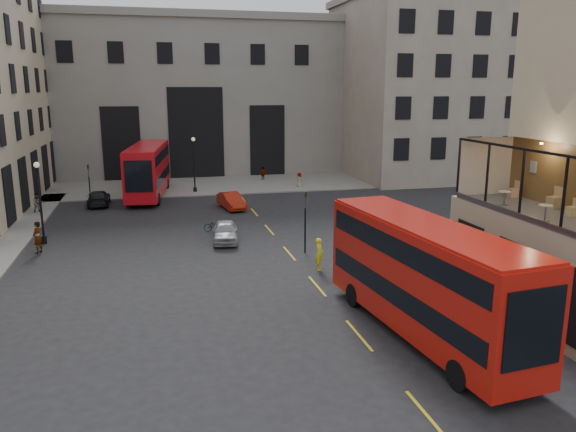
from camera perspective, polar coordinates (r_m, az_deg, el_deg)
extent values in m
plane|color=black|center=(24.41, 11.68, -11.32)|extent=(140.00, 140.00, 0.00)
cube|color=black|center=(26.13, 21.86, -5.67)|extent=(0.08, 9.20, 3.00)
cube|color=beige|center=(30.13, 19.42, 4.82)|extent=(3.00, 0.04, 2.90)
cube|color=black|center=(25.96, 25.64, 6.33)|extent=(3.00, 10.00, 0.04)
cube|color=slate|center=(25.46, 22.41, 0.12)|extent=(0.12, 10.00, 0.18)
cube|color=black|center=(25.05, 22.94, 6.26)|extent=(0.12, 10.00, 0.10)
cube|color=beige|center=(29.47, 23.66, 4.59)|extent=(0.04, 0.45, 0.55)
cylinder|color=#FFD899|center=(28.02, 24.34, 6.74)|extent=(0.12, 0.12, 0.05)
cube|color=#C9B597|center=(26.95, 24.56, -4.80)|extent=(3.00, 11.00, 4.50)
cube|color=slate|center=(26.39, 25.02, -0.03)|extent=(3.00, 10.00, 0.10)
cube|color=gray|center=(68.21, -9.76, 11.94)|extent=(34.00, 10.00, 18.00)
cube|color=gray|center=(68.63, -10.05, 19.14)|extent=(35.00, 10.60, 0.80)
cube|color=black|center=(63.36, -9.30, 8.28)|extent=(6.00, 0.12, 10.00)
cube|color=black|center=(63.34, -16.55, 7.01)|extent=(4.00, 0.12, 8.00)
cube|color=black|center=(64.55, -2.11, 7.63)|extent=(4.00, 0.12, 8.00)
cube|color=#A19482|center=(67.03, 13.13, 12.64)|extent=(16.00, 18.00, 20.00)
cube|color=slate|center=(58.98, -9.71, 3.09)|extent=(40.00, 12.00, 0.12)
cylinder|color=black|center=(34.29, 1.75, -1.47)|extent=(0.10, 0.10, 2.80)
imported|color=black|center=(33.87, 1.77, 1.64)|extent=(0.16, 0.20, 1.00)
cylinder|color=black|center=(49.05, -19.46, 2.16)|extent=(0.10, 0.10, 2.80)
imported|color=black|center=(48.75, -19.62, 4.36)|extent=(0.16, 0.20, 1.00)
cylinder|color=black|center=(39.40, -23.83, 0.95)|extent=(0.14, 0.14, 5.00)
cylinder|color=black|center=(39.88, -23.54, -2.22)|extent=(0.36, 0.36, 0.50)
sphere|color=silver|center=(38.99, -24.18, 4.76)|extent=(0.36, 0.36, 0.36)
cylinder|color=black|center=(54.67, -9.50, 4.93)|extent=(0.14, 0.14, 5.00)
cylinder|color=black|center=(55.02, -9.42, 2.61)|extent=(0.36, 0.36, 0.50)
sphere|color=silver|center=(54.37, -9.61, 7.69)|extent=(0.36, 0.36, 0.36)
cube|color=#B6150C|center=(23.24, 13.68, -6.01)|extent=(3.90, 12.01, 4.18)
cube|color=black|center=(23.43, 13.60, -7.37)|extent=(3.88, 11.38, 0.86)
cube|color=black|center=(22.86, 13.85, -2.95)|extent=(3.88, 11.38, 0.86)
cube|color=#B6150C|center=(22.65, 13.96, -0.91)|extent=(3.77, 11.77, 0.13)
cylinder|color=black|center=(26.40, 6.69, -7.98)|extent=(0.41, 1.10, 1.07)
cylinder|color=black|center=(27.51, 11.30, -7.27)|extent=(0.41, 1.10, 1.07)
cylinder|color=black|center=(20.27, 16.95, -15.23)|extent=(0.41, 1.10, 1.07)
cylinder|color=black|center=(21.70, 22.31, -13.70)|extent=(0.41, 1.10, 1.07)
cube|color=red|center=(53.47, -14.02, 4.62)|extent=(4.21, 12.26, 4.26)
cube|color=black|center=(53.56, -13.98, 3.98)|extent=(4.17, 11.62, 0.87)
cube|color=black|center=(53.31, -14.10, 6.01)|extent=(4.17, 11.62, 0.87)
cube|color=red|center=(53.22, -14.15, 6.92)|extent=(4.07, 12.01, 0.13)
cylinder|color=black|center=(57.71, -14.66, 3.13)|extent=(0.44, 1.12, 1.09)
cylinder|color=black|center=(57.41, -12.19, 3.21)|extent=(0.44, 1.12, 1.09)
cylinder|color=black|center=(49.89, -15.92, 1.58)|extent=(0.44, 1.12, 1.09)
cylinder|color=black|center=(49.53, -13.08, 1.66)|extent=(0.44, 1.12, 1.09)
imported|color=#A5A7AD|center=(37.16, -6.38, -1.58)|extent=(2.08, 4.12, 1.34)
imported|color=#A01B09|center=(47.19, -5.78, 1.54)|extent=(2.12, 4.26, 1.34)
imported|color=black|center=(51.01, -18.68, 1.74)|extent=(1.87, 4.42, 1.27)
imported|color=gray|center=(39.89, -7.37, -0.96)|extent=(1.72, 0.89, 0.86)
imported|color=#FFFD1A|center=(31.21, 3.21, -3.88)|extent=(0.63, 0.77, 1.82)
imported|color=gray|center=(49.31, -24.08, 1.18)|extent=(0.97, 0.83, 1.72)
imported|color=gray|center=(49.60, -15.68, 2.05)|extent=(1.19, 1.46, 1.97)
imported|color=gray|center=(61.19, -2.56, 4.28)|extent=(0.94, 0.50, 1.53)
imported|color=gray|center=(57.04, 1.15, 3.66)|extent=(0.76, 0.88, 1.53)
imported|color=gray|center=(37.56, -24.10, -2.00)|extent=(0.70, 0.84, 1.97)
cylinder|color=beige|center=(25.06, 24.74, 1.01)|extent=(0.54, 0.54, 0.04)
cylinder|color=slate|center=(25.12, 24.67, 0.29)|extent=(0.07, 0.07, 0.63)
cylinder|color=slate|center=(25.19, 24.60, -0.42)|extent=(0.39, 0.39, 0.03)
cylinder|color=white|center=(27.73, 21.18, 2.34)|extent=(0.53, 0.53, 0.04)
cylinder|color=slate|center=(27.78, 21.13, 1.70)|extent=(0.07, 0.07, 0.62)
cylinder|color=slate|center=(27.84, 21.07, 1.07)|extent=(0.39, 0.39, 0.03)
cube|color=#D2BD79|center=(26.57, 26.86, 0.42)|extent=(0.39, 0.39, 0.40)
cube|color=#D2BD79|center=(26.61, 27.23, 1.23)|extent=(0.05, 0.38, 0.36)
cube|color=tan|center=(27.98, 25.38, 1.25)|extent=(0.53, 0.53, 0.52)
cube|color=tan|center=(28.05, 25.79, 2.25)|extent=(0.10, 0.48, 0.46)
cube|color=tan|center=(30.02, 21.88, 2.21)|extent=(0.43, 0.43, 0.43)
cube|color=tan|center=(30.06, 22.24, 2.98)|extent=(0.06, 0.41, 0.39)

